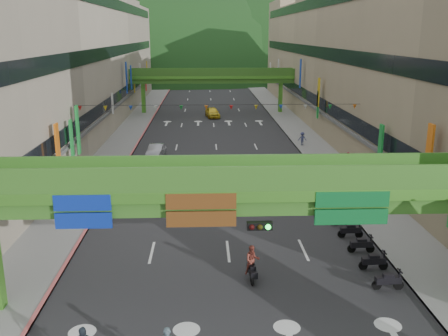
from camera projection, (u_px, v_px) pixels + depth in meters
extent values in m
cube|color=#28282B|center=(214.00, 130.00, 66.16)|extent=(18.00, 140.00, 0.02)
cube|color=gray|center=(131.00, 131.00, 65.71)|extent=(4.00, 140.00, 0.15)
cube|color=gray|center=(297.00, 129.00, 66.56)|extent=(4.00, 140.00, 0.15)
cube|color=#CC5959|center=(145.00, 130.00, 65.78)|extent=(0.20, 140.00, 0.18)
cube|color=gray|center=(282.00, 129.00, 66.49)|extent=(0.20, 140.00, 0.18)
cube|color=#9E937F|center=(64.00, 58.00, 62.94)|extent=(12.00, 95.00, 19.00)
cube|color=black|center=(114.00, 99.00, 64.56)|extent=(0.08, 90.25, 1.40)
cube|color=black|center=(112.00, 52.00, 62.99)|extent=(0.08, 90.25, 1.40)
cube|color=black|center=(109.00, 2.00, 61.42)|extent=(0.08, 90.25, 1.40)
cube|color=gray|center=(361.00, 57.00, 64.41)|extent=(12.00, 95.00, 19.00)
cube|color=black|center=(312.00, 98.00, 65.56)|extent=(0.08, 90.25, 1.40)
cube|color=black|center=(315.00, 52.00, 63.99)|extent=(0.08, 90.25, 1.40)
cube|color=black|center=(317.00, 2.00, 62.42)|extent=(0.08, 90.25, 1.40)
cube|color=#4C9E2D|center=(235.00, 190.00, 22.22)|extent=(28.00, 2.20, 0.50)
cube|color=#387223|center=(235.00, 202.00, 22.38)|extent=(28.00, 1.76, 0.70)
cube|color=#387223|center=(236.00, 179.00, 21.01)|extent=(28.00, 0.12, 1.10)
cube|color=#387223|center=(234.00, 166.00, 23.02)|extent=(28.00, 0.12, 1.10)
cube|color=navy|center=(83.00, 213.00, 21.09)|extent=(2.40, 0.12, 1.50)
cube|color=#593314|center=(201.00, 211.00, 21.28)|extent=(3.00, 0.12, 1.50)
cube|color=#0C5926|center=(352.00, 209.00, 21.53)|extent=(3.20, 0.12, 1.50)
cube|color=black|center=(260.00, 226.00, 21.40)|extent=(1.10, 0.28, 0.35)
cube|color=#4C9E2D|center=(212.00, 77.00, 79.12)|extent=(28.00, 2.20, 0.50)
cube|color=#387223|center=(212.00, 81.00, 79.28)|extent=(28.00, 1.76, 0.70)
cube|color=#4C9E2D|center=(143.00, 98.00, 79.57)|extent=(0.60, 0.60, 4.80)
cube|color=#4C9E2D|center=(280.00, 98.00, 80.42)|extent=(0.60, 0.60, 4.80)
cube|color=#387223|center=(212.00, 72.00, 77.91)|extent=(28.00, 0.12, 1.10)
cube|color=#387223|center=(212.00, 71.00, 79.91)|extent=(28.00, 0.12, 1.10)
ellipsoid|color=#1C4419|center=(164.00, 71.00, 171.66)|extent=(168.00, 140.00, 112.00)
ellipsoid|color=#1C4419|center=(272.00, 66.00, 192.49)|extent=(208.00, 176.00, 128.00)
cylinder|color=black|center=(219.00, 105.00, 45.25)|extent=(26.00, 0.03, 0.03)
cone|color=red|center=(80.00, 108.00, 44.83)|extent=(0.36, 0.36, 0.40)
cone|color=gold|center=(105.00, 108.00, 44.92)|extent=(0.36, 0.36, 0.40)
cone|color=#193FB2|center=(131.00, 108.00, 45.01)|extent=(0.36, 0.36, 0.40)
cone|color=silver|center=(156.00, 108.00, 45.09)|extent=(0.36, 0.36, 0.40)
cone|color=#198C33|center=(181.00, 108.00, 45.18)|extent=(0.36, 0.36, 0.40)
cone|color=orange|center=(206.00, 108.00, 45.27)|extent=(0.36, 0.36, 0.40)
cone|color=red|center=(231.00, 107.00, 45.36)|extent=(0.36, 0.36, 0.40)
cone|color=gold|center=(256.00, 107.00, 45.45)|extent=(0.36, 0.36, 0.40)
cone|color=#193FB2|center=(281.00, 107.00, 45.53)|extent=(0.36, 0.36, 0.40)
cone|color=silver|center=(305.00, 107.00, 45.62)|extent=(0.36, 0.36, 0.40)
cone|color=#198C33|center=(330.00, 107.00, 45.71)|extent=(0.36, 0.36, 0.40)
cone|color=orange|center=(355.00, 107.00, 45.80)|extent=(0.36, 0.36, 0.40)
cube|color=black|center=(252.00, 271.00, 25.95)|extent=(0.48, 1.33, 0.35)
cube|color=black|center=(252.00, 266.00, 25.88)|extent=(0.35, 0.58, 0.18)
cube|color=black|center=(252.00, 257.00, 26.35)|extent=(0.55, 0.11, 0.06)
cylinder|color=black|center=(252.00, 271.00, 26.55)|extent=(0.15, 0.51, 0.50)
cylinder|color=black|center=(252.00, 281.00, 25.49)|extent=(0.15, 0.51, 0.50)
imported|color=brown|center=(252.00, 260.00, 25.79)|extent=(0.83, 0.68, 1.59)
cube|color=maroon|center=(172.00, 192.00, 38.85)|extent=(0.45, 1.32, 0.35)
cube|color=maroon|center=(172.00, 189.00, 38.79)|extent=(0.34, 0.57, 0.18)
cube|color=maroon|center=(173.00, 183.00, 39.25)|extent=(0.55, 0.10, 0.06)
cylinder|color=black|center=(173.00, 193.00, 39.46)|extent=(0.14, 0.51, 0.50)
cylinder|color=black|center=(171.00, 198.00, 38.40)|extent=(0.14, 0.51, 0.50)
imported|color=#47454C|center=(172.00, 184.00, 38.69)|extent=(0.85, 0.59, 1.66)
cube|color=black|center=(388.00, 280.00, 24.97)|extent=(1.32, 0.41, 0.35)
cube|color=black|center=(389.00, 275.00, 24.90)|extent=(0.56, 0.33, 0.18)
cube|color=black|center=(400.00, 271.00, 24.83)|extent=(0.09, 0.55, 0.06)
cylinder|color=black|center=(399.00, 285.00, 25.04)|extent=(0.50, 0.12, 0.50)
cylinder|color=black|center=(377.00, 285.00, 25.05)|extent=(0.50, 0.12, 0.50)
cube|color=black|center=(374.00, 261.00, 27.09)|extent=(1.32, 0.41, 0.35)
cube|color=black|center=(374.00, 256.00, 27.02)|extent=(0.56, 0.33, 0.18)
cube|color=black|center=(385.00, 252.00, 26.95)|extent=(0.09, 0.55, 0.06)
cylinder|color=black|center=(383.00, 266.00, 27.16)|extent=(0.50, 0.12, 0.50)
cylinder|color=black|center=(363.00, 266.00, 27.17)|extent=(0.50, 0.12, 0.50)
cube|color=black|center=(361.00, 244.00, 29.21)|extent=(1.32, 0.41, 0.35)
cube|color=black|center=(362.00, 240.00, 29.15)|extent=(0.56, 0.33, 0.18)
cube|color=black|center=(371.00, 236.00, 29.08)|extent=(0.09, 0.55, 0.06)
cylinder|color=black|center=(370.00, 249.00, 29.29)|extent=(0.50, 0.12, 0.50)
cylinder|color=black|center=(352.00, 249.00, 29.29)|extent=(0.50, 0.12, 0.50)
cube|color=black|center=(351.00, 230.00, 31.33)|extent=(1.32, 0.41, 0.35)
cube|color=black|center=(351.00, 226.00, 31.27)|extent=(0.56, 0.33, 0.18)
cube|color=black|center=(360.00, 222.00, 31.20)|extent=(0.09, 0.55, 0.06)
cylinder|color=black|center=(359.00, 234.00, 31.41)|extent=(0.50, 0.12, 0.50)
cylinder|color=black|center=(341.00, 234.00, 31.42)|extent=(0.50, 0.12, 0.50)
cube|color=black|center=(341.00, 217.00, 33.45)|extent=(1.32, 0.41, 0.35)
cube|color=black|center=(341.00, 214.00, 33.39)|extent=(0.56, 0.33, 0.18)
cube|color=black|center=(350.00, 210.00, 33.32)|extent=(0.09, 0.55, 0.06)
cylinder|color=black|center=(349.00, 221.00, 33.53)|extent=(0.50, 0.12, 0.50)
cylinder|color=black|center=(333.00, 221.00, 33.54)|extent=(0.50, 0.12, 0.50)
cube|color=black|center=(333.00, 206.00, 35.58)|extent=(1.32, 0.41, 0.35)
cube|color=black|center=(333.00, 203.00, 35.51)|extent=(0.56, 0.33, 0.18)
cube|color=black|center=(341.00, 200.00, 35.44)|extent=(0.09, 0.55, 0.06)
cylinder|color=black|center=(340.00, 210.00, 35.65)|extent=(0.50, 0.12, 0.50)
cylinder|color=black|center=(325.00, 210.00, 35.66)|extent=(0.50, 0.12, 0.50)
imported|color=#9EA0A6|center=(156.00, 151.00, 51.56)|extent=(1.91, 4.29, 1.37)
imported|color=yellow|center=(212.00, 112.00, 76.18)|extent=(2.51, 4.72, 1.53)
imported|color=#B12F4A|center=(348.00, 162.00, 46.99)|extent=(0.87, 0.76, 1.54)
imported|color=black|center=(379.00, 189.00, 38.64)|extent=(0.97, 0.50, 1.58)
imported|color=navy|center=(302.00, 140.00, 56.70)|extent=(0.73, 0.50, 1.49)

